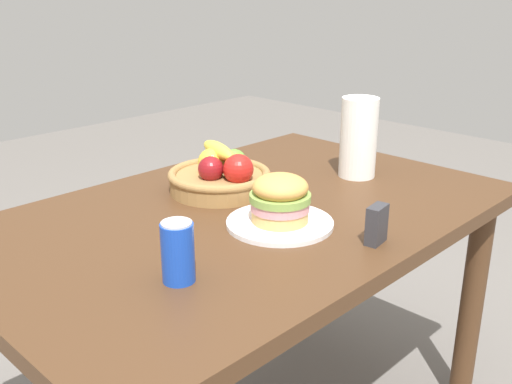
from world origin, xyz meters
name	(u,v)px	position (x,y,z in m)	size (l,w,h in m)	color
dining_table	(247,245)	(0.00, 0.00, 0.65)	(1.40, 0.90, 0.75)	#4C301C
plate	(280,223)	(-0.02, -0.13, 0.76)	(0.26, 0.26, 0.01)	white
sandwich	(280,198)	(-0.02, -0.13, 0.82)	(0.15, 0.15, 0.12)	#DBAD60
soda_can	(178,252)	(-0.37, -0.18, 0.81)	(0.07, 0.07, 0.13)	blue
fruit_basket	(221,175)	(0.05, 0.15, 0.80)	(0.29, 0.29, 0.14)	#9E7542
paper_towel_roll	(359,138)	(0.43, -0.04, 0.87)	(0.11, 0.11, 0.24)	white
napkin_holder	(377,225)	(0.06, -0.36, 0.80)	(0.06, 0.03, 0.09)	#333338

